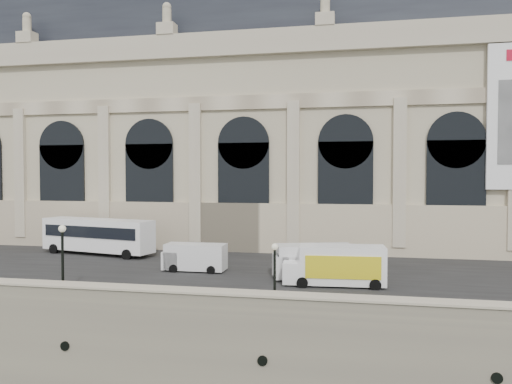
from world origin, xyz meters
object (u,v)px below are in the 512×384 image
at_px(bus_left, 98,235).
at_px(lamp_right, 275,277).
at_px(box_truck, 336,266).
at_px(van_c, 192,257).
at_px(lamp_left, 63,261).
at_px(van_b, 309,262).

height_order(bus_left, lamp_right, lamp_right).
bearing_deg(box_truck, van_c, 165.20).
distance_m(van_c, lamp_left, 11.08).
relative_size(box_truck, lamp_right, 1.87).
xyz_separation_m(bus_left, lamp_right, (20.03, -15.97, -0.05)).
distance_m(van_b, van_c, 9.68).
relative_size(van_b, van_c, 1.24).
distance_m(van_c, box_truck, 12.06).
relative_size(van_b, lamp_right, 1.62).
relative_size(bus_left, van_c, 2.41).
bearing_deg(van_c, box_truck, -14.80).
xyz_separation_m(van_b, van_c, (-9.60, 1.23, -0.18)).
xyz_separation_m(van_c, lamp_right, (8.36, -9.90, 0.77)).
bearing_deg(lamp_right, lamp_left, 178.69).
bearing_deg(lamp_left, bus_left, 111.66).
height_order(van_c, lamp_right, lamp_right).
bearing_deg(box_truck, lamp_left, -159.19).
height_order(box_truck, lamp_left, lamp_left).
relative_size(van_c, lamp_left, 1.09).
bearing_deg(van_c, van_b, -7.30).
bearing_deg(lamp_left, van_b, 29.03).
bearing_deg(lamp_left, van_c, 60.35).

